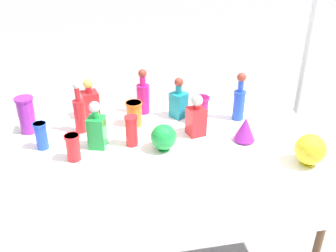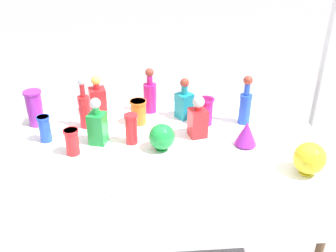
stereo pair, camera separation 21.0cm
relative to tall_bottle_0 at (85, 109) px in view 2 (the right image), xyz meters
The scene contains 23 objects.
ground_plane 1.03m from the tall_bottle_0, 23.88° to the right, with size 40.00×40.00×0.00m, color gray.
display_table 0.58m from the tall_bottle_0, 27.17° to the right, with size 1.79×1.09×0.76m.
tall_bottle_0 is the anchor object (origin of this frame).
tall_bottle_1 0.44m from the tall_bottle_0, 24.56° to the left, with size 0.08×0.08×0.30m.
tall_bottle_2 0.98m from the tall_bottle_0, ahead, with size 0.07×0.07×0.31m.
square_decanter_0 0.69m from the tall_bottle_0, 13.91° to the right, with size 0.11×0.11×0.25m.
square_decanter_1 0.62m from the tall_bottle_0, ahead, with size 0.12×0.12×0.27m.
square_decanter_2 0.22m from the tall_bottle_0, 64.71° to the right, with size 0.11×0.11×0.28m.
square_decanter_3 0.20m from the tall_bottle_0, 73.11° to the left, with size 0.12×0.12×0.26m.
slender_vase_0 0.74m from the tall_bottle_0, ahead, with size 0.10×0.10×0.17m.
slender_vase_1 0.31m from the tall_bottle_0, behind, with size 0.11×0.11×0.22m.
slender_vase_2 0.36m from the tall_bottle_0, 38.04° to the right, with size 0.08×0.08×0.18m.
slender_vase_3 0.31m from the tall_bottle_0, 96.31° to the right, with size 0.08×0.08×0.15m.
slender_vase_4 0.26m from the tall_bottle_0, 142.94° to the right, with size 0.07×0.07×0.16m.
slender_vase_5 0.33m from the tall_bottle_0, ahead, with size 0.10×0.10×0.15m.
fluted_vase_0 0.97m from the tall_bottle_0, 17.59° to the right, with size 0.13×0.13×0.15m.
round_bowl_0 0.54m from the tall_bottle_0, 33.75° to the right, with size 0.14×0.14×0.15m.
round_bowl_1 1.30m from the tall_bottle_0, 26.57° to the right, with size 0.16×0.16×0.17m.
price_tag_left 0.74m from the tall_bottle_0, 72.51° to the right, with size 0.05×0.01×0.05m, color white.
price_tag_center 0.76m from the tall_bottle_0, 62.97° to the right, with size 0.06×0.01×0.03m, color white.
price_tag_right 1.05m from the tall_bottle_0, 40.76° to the right, with size 0.04×0.01×0.05m, color white.
cardboard_box_behind_left 1.04m from the tall_bottle_0, 68.88° to the left, with size 0.59×0.52×0.40m.
canopy_pole 1.72m from the tall_bottle_0, 14.46° to the left, with size 0.18×0.18×2.39m.
Camera 2 is at (-0.14, -1.85, 1.86)m, focal length 40.00 mm.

